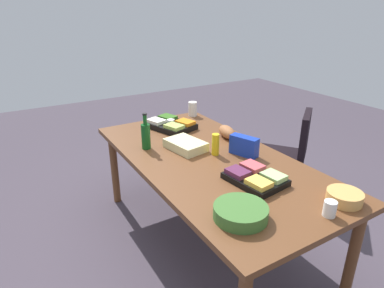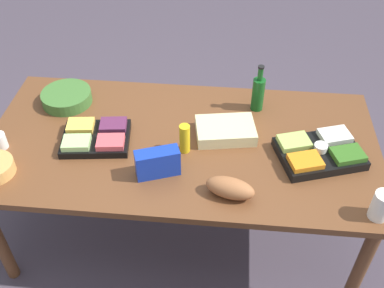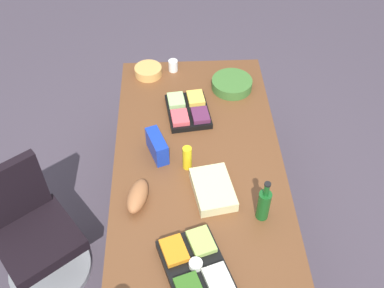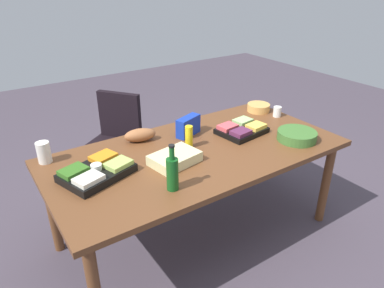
# 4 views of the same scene
# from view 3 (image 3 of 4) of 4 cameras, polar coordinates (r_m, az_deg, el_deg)

# --- Properties ---
(ground_plane) EXTENTS (10.00, 10.00, 0.00)m
(ground_plane) POSITION_cam_3_polar(r_m,az_deg,el_deg) (3.44, 0.71, -10.88)
(ground_plane) COLOR #493F4B
(conference_table) EXTENTS (2.15, 1.07, 0.77)m
(conference_table) POSITION_cam_3_polar(r_m,az_deg,el_deg) (2.88, 0.83, -3.41)
(conference_table) COLOR brown
(conference_table) RESTS_ON ground
(office_chair) EXTENTS (0.67, 0.67, 0.90)m
(office_chair) POSITION_cam_3_polar(r_m,az_deg,el_deg) (3.17, -19.16, -11.31)
(office_chair) COLOR gray
(office_chair) RESTS_ON ground
(sheet_cake) EXTENTS (0.35, 0.27, 0.07)m
(sheet_cake) POSITION_cam_3_polar(r_m,az_deg,el_deg) (2.65, 2.68, -5.75)
(sheet_cake) COLOR beige
(sheet_cake) RESTS_ON conference_table
(fruit_platter) EXTENTS (0.39, 0.32, 0.07)m
(fruit_platter) POSITION_cam_3_polar(r_m,az_deg,el_deg) (3.13, -0.50, 4.32)
(fruit_platter) COLOR black
(fruit_platter) RESTS_ON conference_table
(veggie_tray) EXTENTS (0.49, 0.41, 0.09)m
(veggie_tray) POSITION_cam_3_polar(r_m,az_deg,el_deg) (2.38, 0.48, -15.36)
(veggie_tray) COLOR black
(veggie_tray) RESTS_ON conference_table
(mustard_bottle) EXTENTS (0.06, 0.06, 0.17)m
(mustard_bottle) POSITION_cam_3_polar(r_m,az_deg,el_deg) (2.74, -0.61, -1.76)
(mustard_bottle) COLOR yellow
(mustard_bottle) RESTS_ON conference_table
(paper_cup) EXTENTS (0.07, 0.07, 0.09)m
(paper_cup) POSITION_cam_3_polar(r_m,az_deg,el_deg) (3.50, -2.41, 9.89)
(paper_cup) COLOR white
(paper_cup) RESTS_ON conference_table
(wine_bottle) EXTENTS (0.09, 0.09, 0.29)m
(wine_bottle) POSITION_cam_3_polar(r_m,az_deg,el_deg) (2.52, 9.07, -7.52)
(wine_bottle) COLOR #13521C
(wine_bottle) RESTS_ON conference_table
(salad_bowl) EXTENTS (0.34, 0.34, 0.07)m
(salad_bowl) POSITION_cam_3_polar(r_m,az_deg,el_deg) (3.35, 5.07, 7.57)
(salad_bowl) COLOR #3F702F
(salad_bowl) RESTS_ON conference_table
(chip_bag_blue) EXTENTS (0.23, 0.15, 0.15)m
(chip_bag_blue) POSITION_cam_3_polar(r_m,az_deg,el_deg) (2.83, -4.44, -0.26)
(chip_bag_blue) COLOR #1636AF
(chip_bag_blue) RESTS_ON conference_table
(chip_bowl) EXTENTS (0.25, 0.25, 0.07)m
(chip_bowl) POSITION_cam_3_polar(r_m,az_deg,el_deg) (3.48, -5.55, 9.17)
(chip_bowl) COLOR #E3A555
(chip_bowl) RESTS_ON conference_table
(bread_loaf) EXTENTS (0.26, 0.16, 0.10)m
(bread_loaf) POSITION_cam_3_polar(r_m,az_deg,el_deg) (2.62, -6.90, -6.55)
(bread_loaf) COLOR #A2633A
(bread_loaf) RESTS_ON conference_table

